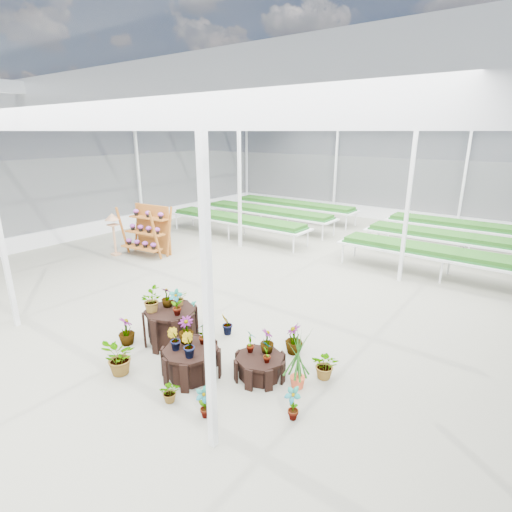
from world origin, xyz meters
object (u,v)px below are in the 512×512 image
Objects in this scene: plinth_low at (260,367)px; shelf_rack at (146,231)px; plinth_mid at (191,362)px; plinth_tall at (171,326)px; bird_table at (114,234)px.

shelf_rack is at bearing 154.90° from plinth_low.
plinth_mid is 1.14× the size of plinth_low.
shelf_rack reaches higher than plinth_tall.
shelf_rack is (-5.33, 3.63, 0.50)m from plinth_tall.
plinth_mid is 1.22m from plinth_low.
plinth_tall is 1.20× the size of plinth_low.
bird_table is at bearing 161.32° from plinth_low.
plinth_low is 8.90m from bird_table.
plinth_tall is 2.21m from plinth_low.
shelf_rack is at bearing 58.41° from bird_table.
shelf_rack is at bearing 145.76° from plinth_tall.
plinth_mid is at bearing -26.57° from plinth_tall.
bird_table reaches higher than plinth_low.
plinth_low is at bearing 2.32° from bird_table.
plinth_mid is (1.20, -0.60, -0.10)m from plinth_tall.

